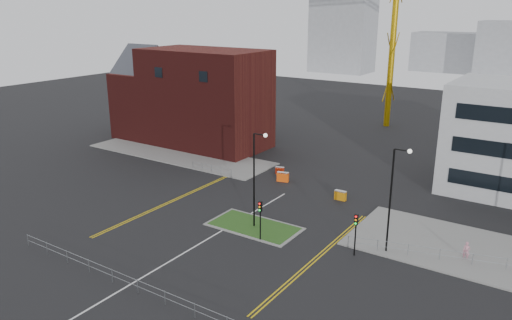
{
  "coord_description": "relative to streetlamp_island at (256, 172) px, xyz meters",
  "views": [
    {
      "loc": [
        25.82,
        -27.47,
        19.71
      ],
      "look_at": [
        -0.64,
        12.29,
        5.0
      ],
      "focal_mm": 35.0,
      "sensor_mm": 36.0,
      "label": 1
    }
  ],
  "objects": [
    {
      "name": "centre_line",
      "position": [
        -2.22,
        -6.0,
        -5.41
      ],
      "size": [
        0.15,
        30.0,
        0.01
      ],
      "primitive_type": "cube",
      "color": "silver",
      "rests_on": "ground"
    },
    {
      "name": "pavement_left",
      "position": [
        -22.22,
        14.0,
        -5.35
      ],
      "size": [
        28.0,
        8.0,
        0.12
      ],
      "primitive_type": "cube",
      "color": "slate",
      "rests_on": "ground"
    },
    {
      "name": "skyline_d",
      "position": [
        -10.22,
        132.0,
        0.59
      ],
      "size": [
        30.0,
        12.0,
        12.0
      ],
      "primitive_type": "cube",
      "color": "gray",
      "rests_on": "ground"
    },
    {
      "name": "barrier_mid",
      "position": [
        -6.22,
        14.63,
        -4.93
      ],
      "size": [
        1.11,
        0.65,
        0.88
      ],
      "color": "red",
      "rests_on": "ground"
    },
    {
      "name": "streetlamp_island",
      "position": [
        0.0,
        0.0,
        0.0
      ],
      "size": [
        1.46,
        0.36,
        9.18
      ],
      "color": "black",
      "rests_on": "ground"
    },
    {
      "name": "yellow_left_b",
      "position": [
        -10.92,
        2.0,
        -5.41
      ],
      "size": [
        0.12,
        24.0,
        0.01
      ],
      "primitive_type": "cube",
      "color": "gold",
      "rests_on": "ground"
    },
    {
      "name": "traffic_light_island",
      "position": [
        1.78,
        -2.02,
        -2.85
      ],
      "size": [
        0.28,
        0.33,
        3.65
      ],
      "color": "black",
      "rests_on": "ground"
    },
    {
      "name": "railing_left",
      "position": [
        -13.22,
        10.0,
        -4.67
      ],
      "size": [
        6.05,
        0.05,
        1.1
      ],
      "color": "gray",
      "rests_on": "ground"
    },
    {
      "name": "railing_right",
      "position": [
        18.28,
        3.5,
        -4.63
      ],
      "size": [
        19.05,
        5.05,
        1.1
      ],
      "color": "gray",
      "rests_on": "ground"
    },
    {
      "name": "yellow_right_a",
      "position": [
        7.28,
        -2.0,
        -5.41
      ],
      "size": [
        0.12,
        20.0,
        0.01
      ],
      "primitive_type": "cube",
      "color": "gold",
      "rests_on": "ground"
    },
    {
      "name": "traffic_light_right",
      "position": [
        9.78,
        -0.02,
        -2.85
      ],
      "size": [
        0.28,
        0.33,
        3.65
      ],
      "color": "black",
      "rests_on": "ground"
    },
    {
      "name": "barrier_right",
      "position": [
        3.64,
        10.72,
        -4.84
      ],
      "size": [
        1.26,
        0.44,
        1.05
      ],
      "color": "orange",
      "rests_on": "ground"
    },
    {
      "name": "brick_building",
      "position": [
        -25.19,
        20.0,
        1.44
      ],
      "size": [
        24.2,
        10.07,
        14.24
      ],
      "color": "#441211",
      "rests_on": "ground"
    },
    {
      "name": "streetlamp_right_near",
      "position": [
        12.0,
        2.0,
        0.0
      ],
      "size": [
        1.46,
        0.36,
        9.18
      ],
      "color": "black",
      "rests_on": "ground"
    },
    {
      "name": "skyline_a",
      "position": [
        -42.22,
        112.0,
        5.59
      ],
      "size": [
        18.0,
        12.0,
        22.0
      ],
      "primitive_type": "cube",
      "color": "gray",
      "rests_on": "ground"
    },
    {
      "name": "railing_front",
      "position": [
        -2.22,
        -14.0,
        -4.63
      ],
      "size": [
        24.05,
        0.05,
        1.1
      ],
      "color": "gray",
      "rests_on": "ground"
    },
    {
      "name": "yellow_right_b",
      "position": [
        7.58,
        -2.0,
        -5.41
      ],
      "size": [
        0.12,
        20.0,
        0.01
      ],
      "primitive_type": "cube",
      "color": "gold",
      "rests_on": "ground"
    },
    {
      "name": "barrier_left",
      "position": [
        -4.46,
        12.39,
        -4.78
      ],
      "size": [
        1.45,
        0.78,
        1.16
      ],
      "color": "#FE550E",
      "rests_on": "ground"
    },
    {
      "name": "grass_island",
      "position": [
        -0.22,
        0.0,
        -5.35
      ],
      "size": [
        8.0,
        4.0,
        0.12
      ],
      "primitive_type": "cube",
      "color": "#1A4316",
      "rests_on": "ground"
    },
    {
      "name": "pavement_right",
      "position": [
        19.78,
        6.0,
        -5.35
      ],
      "size": [
        24.0,
        10.0,
        0.12
      ],
      "primitive_type": "cube",
      "color": "slate",
      "rests_on": "ground"
    },
    {
      "name": "pedestrian",
      "position": [
        17.64,
        4.27,
        -4.63
      ],
      "size": [
        0.61,
        0.44,
        1.57
      ],
      "primitive_type": "imported",
      "rotation": [
        0.0,
        0.0,
        0.12
      ],
      "color": "pink",
      "rests_on": "ground"
    },
    {
      "name": "island_kerb",
      "position": [
        -0.22,
        0.0,
        -5.37
      ],
      "size": [
        8.6,
        4.6,
        0.08
      ],
      "primitive_type": "cube",
      "color": "slate",
      "rests_on": "ground"
    },
    {
      "name": "yellow_left_a",
      "position": [
        -11.22,
        2.0,
        -5.41
      ],
      "size": [
        0.12,
        24.0,
        0.01
      ],
      "primitive_type": "cube",
      "color": "gold",
      "rests_on": "ground"
    },
    {
      "name": "ground",
      "position": [
        -2.22,
        -8.0,
        -5.41
      ],
      "size": [
        200.0,
        200.0,
        0.0
      ],
      "primitive_type": "plane",
      "color": "black",
      "rests_on": "ground"
    }
  ]
}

